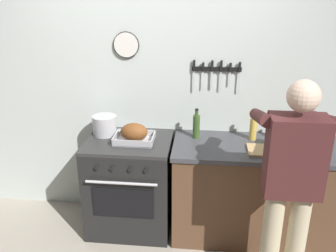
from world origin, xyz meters
TOP-DOWN VIEW (x-y plane):
  - wall_back at (-0.00, 1.35)m, footprint 6.00×0.13m
  - counter_block at (1.21, 0.99)m, footprint 2.03×0.65m
  - stove at (-0.22, 0.99)m, footprint 0.76×0.67m
  - person_cook at (1.05, 0.33)m, footprint 0.51×0.63m
  - roasting_pan at (-0.16, 0.96)m, footprint 0.35×0.26m
  - stock_pot at (-0.46, 1.10)m, footprint 0.22×0.22m
  - cutting_board at (1.00, 0.87)m, footprint 0.36×0.24m
  - bottle_cooking_oil at (0.88, 1.13)m, footprint 0.06×0.06m
  - bottle_olive_oil at (0.38, 1.12)m, footprint 0.06×0.06m
  - bottle_wine_red at (1.22, 1.05)m, footprint 0.07×0.07m
  - bottle_vinegar at (1.29, 1.10)m, footprint 0.06×0.06m

SIDE VIEW (x-z plane):
  - stove at x=-0.22m, z-range 0.00..0.90m
  - counter_block at x=1.21m, z-range 0.01..0.91m
  - cutting_board at x=1.00m, z-range 0.90..0.92m
  - person_cook at x=1.05m, z-range 0.12..1.78m
  - roasting_pan at x=-0.16m, z-range 0.89..1.06m
  - stock_pot at x=-0.46m, z-range 0.90..1.08m
  - bottle_cooking_oil at x=0.88m, z-range 0.88..1.14m
  - bottle_vinegar at x=1.29m, z-range 0.88..1.15m
  - bottle_olive_oil at x=0.38m, z-range 0.88..1.15m
  - bottle_wine_red at x=1.22m, z-range 0.87..1.19m
  - wall_back at x=0.00m, z-range 0.00..2.60m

